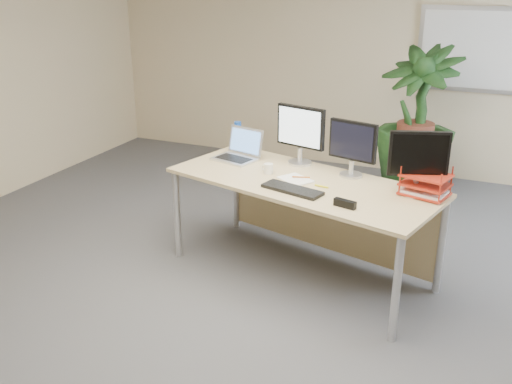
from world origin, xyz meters
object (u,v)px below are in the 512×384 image
at_px(desk, 310,197).
at_px(monitor_left, 301,131).
at_px(monitor_right, 353,145).
at_px(floor_plant, 415,132).
at_px(laptop, 239,152).

xyz_separation_m(desk, monitor_left, (-0.19, 0.27, 0.47)).
bearing_deg(monitor_right, floor_plant, 83.14).
distance_m(monitor_left, monitor_right, 0.50).
relative_size(floor_plant, laptop, 3.50).
distance_m(desk, laptop, 0.80).
xyz_separation_m(desk, monitor_right, (0.29, 0.14, 0.44)).
xyz_separation_m(floor_plant, monitor_right, (-0.23, -1.90, 0.34)).
relative_size(monitor_left, laptop, 1.17).
bearing_deg(laptop, floor_plant, 55.71).
relative_size(desk, monitor_right, 5.09).
xyz_separation_m(floor_plant, monitor_left, (-0.71, -1.77, 0.36)).
bearing_deg(monitor_left, floor_plant, 68.04).
distance_m(monitor_right, laptop, 1.05).
bearing_deg(floor_plant, laptop, -124.29).
bearing_deg(desk, laptop, 164.86).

